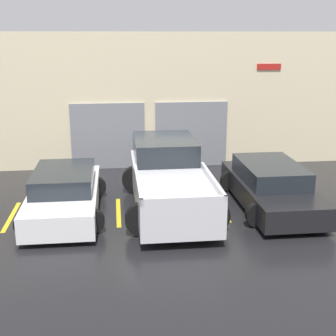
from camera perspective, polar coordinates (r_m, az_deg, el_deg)
ground_plane at (r=14.84m, az=-0.50°, el=-2.91°), size 28.00×28.00×0.00m
shophouse_building at (r=17.48m, az=-1.69°, el=8.14°), size 15.28×0.68×4.90m
pickup_truck at (r=13.34m, az=0.10°, el=-1.30°), size 2.63×5.32×1.77m
sedan_white at (r=13.15m, az=-12.52°, el=-3.08°), size 2.22×4.39×1.25m
sedan_side at (r=13.79m, az=12.37°, el=-2.16°), size 2.26×4.68×1.25m
parking_stripe_far_left at (r=13.56m, az=-18.55°, el=-5.62°), size 0.12×2.20×0.01m
parking_stripe_left at (r=13.24m, az=-6.06°, el=-5.36°), size 0.12×2.20×0.01m
parking_stripe_centre at (r=13.57m, az=6.40°, el=-4.84°), size 0.12×2.20×0.01m
parking_stripe_right at (r=14.48m, az=17.76°, el=-4.17°), size 0.12×2.20×0.01m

